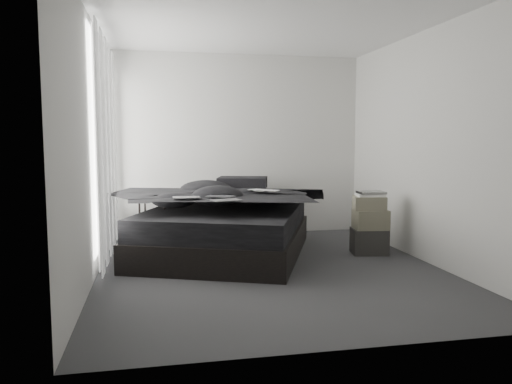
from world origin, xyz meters
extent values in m
cube|color=#343436|center=(0.00, 0.00, 0.00)|extent=(3.60, 4.20, 0.01)
cube|color=white|center=(0.00, 0.00, 2.60)|extent=(3.60, 4.20, 0.01)
cube|color=silver|center=(0.00, 2.10, 1.30)|extent=(3.60, 0.01, 2.60)
cube|color=silver|center=(0.00, -2.10, 1.30)|extent=(3.60, 0.01, 2.60)
cube|color=silver|center=(-1.80, 0.00, 1.30)|extent=(0.01, 4.20, 2.60)
cube|color=silver|center=(1.80, 0.00, 1.30)|extent=(0.01, 4.20, 2.60)
cube|color=white|center=(-1.78, 0.90, 1.35)|extent=(0.02, 2.00, 2.30)
cube|color=white|center=(-1.73, 0.90, 1.28)|extent=(0.06, 2.12, 2.48)
cube|color=black|center=(-0.37, 0.81, 0.16)|extent=(2.50, 2.82, 0.32)
cube|color=black|center=(-0.37, 0.81, 0.44)|extent=(2.42, 2.73, 0.25)
imported|color=black|center=(-0.39, 0.76, 0.70)|extent=(2.34, 2.49, 0.27)
cube|color=black|center=(-0.09, 1.67, 0.64)|extent=(0.83, 0.70, 0.16)
cube|color=black|center=(-0.02, 1.62, 0.80)|extent=(0.75, 0.61, 0.15)
imported|color=silver|center=(0.05, 0.71, 0.85)|extent=(0.44, 0.42, 0.03)
cube|color=black|center=(-0.86, 0.34, 0.84)|extent=(0.29, 0.19, 0.01)
cube|color=black|center=(-0.49, 0.37, 0.85)|extent=(0.35, 0.32, 0.01)
cube|color=black|center=(-0.48, 0.00, 0.85)|extent=(0.33, 0.25, 0.01)
cylinder|color=black|center=(-1.21, 0.99, 0.36)|extent=(0.46, 0.46, 0.71)
cube|color=white|center=(-1.20, 0.98, 0.72)|extent=(0.28, 0.21, 0.01)
cube|color=black|center=(-1.36, 0.92, 0.07)|extent=(0.16, 0.22, 0.15)
cube|color=black|center=(1.34, 0.49, 0.15)|extent=(0.47, 0.39, 0.31)
cube|color=#666351|center=(1.35, 0.48, 0.42)|extent=(0.42, 0.35, 0.23)
cube|color=#666351|center=(1.33, 0.49, 0.62)|extent=(0.43, 0.37, 0.16)
cube|color=silver|center=(1.34, 0.49, 0.72)|extent=(0.36, 0.30, 0.03)
cube|color=silver|center=(1.35, 0.48, 0.75)|extent=(0.32, 0.27, 0.03)
camera|label=1|loc=(-1.19, -5.08, 1.38)|focal=35.00mm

